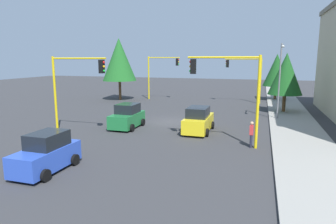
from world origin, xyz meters
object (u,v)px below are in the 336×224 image
Objects in this scene: tree_roadside_mid at (286,74)px; car_blue at (46,154)px; tree_roadside_far at (277,70)px; tree_opposite_side at (119,60)px; traffic_signal_far_right at (161,69)px; pedestrian_crossing at (251,134)px; car_yellow at (198,120)px; car_green at (127,117)px; traffic_signal_near_left at (230,83)px; street_lamp_curbside at (280,73)px; traffic_signal_near_right at (74,79)px; traffic_signal_far_left at (246,71)px.

car_blue is at bearing -30.58° from tree_roadside_mid.
tree_opposite_side is (6.00, -20.50, 1.40)m from tree_roadside_far.
tree_roadside_mid is (6.00, 15.73, -0.09)m from traffic_signal_far_right.
tree_roadside_mid reaches higher than pedestrian_crossing.
traffic_signal_far_right is 0.71× the size of tree_opposite_side.
tree_opposite_side is 2.02× the size of car_yellow.
tree_opposite_side is 17.91m from car_green.
traffic_signal_near_left is at bearing 42.90° from tree_opposite_side.
tree_opposite_side is 21.00m from car_yellow.
street_lamp_curbside reaches higher than tree_roadside_mid.
street_lamp_curbside is 4.47m from tree_roadside_mid.
tree_roadside_far reaches higher than tree_roadside_mid.
street_lamp_curbside reaches higher than traffic_signal_near_right.
car_blue is 10.01m from car_green.
tree_roadside_far is 0.75× the size of tree_opposite_side.
traffic_signal_far_left is 3.37× the size of pedestrian_crossing.
tree_roadside_mid reaches higher than traffic_signal_near_right.
tree_roadside_mid is 1.50× the size of car_yellow.
car_blue is at bearing -21.09° from tree_roadside_far.
traffic_signal_near_left is at bearing -8.94° from tree_roadside_far.
traffic_signal_near_left is 0.99× the size of traffic_signal_far_right.
traffic_signal_near_right reaches higher than car_green.
traffic_signal_far_right is 27.61m from car_blue.
traffic_signal_far_left is 1.59× the size of car_green.
traffic_signal_near_left is at bearing -19.87° from street_lamp_curbside.
car_blue is at bearing -48.85° from traffic_signal_near_left.
pedestrian_crossing is (-7.32, 9.75, 0.01)m from car_blue.
traffic_signal_far_right is at bearing -110.87° from tree_roadside_mid.
tree_roadside_mid is 14.54m from pedestrian_crossing.
traffic_signal_far_left is at bearing -144.41° from tree_roadside_mid.
traffic_signal_near_left is at bearing 90.00° from traffic_signal_near_right.
street_lamp_curbside is (-9.61, 14.92, 0.25)m from traffic_signal_near_right.
car_blue is (21.23, -12.54, -3.19)m from tree_roadside_mid.
traffic_signal_far_left is 0.92× the size of tree_roadside_mid.
traffic_signal_far_left is 16.89m from tree_opposite_side.
car_green is (-2.78, -8.50, -3.24)m from traffic_signal_near_left.
tree_roadside_mid is 1.68× the size of car_blue.
traffic_signal_far_right reaches higher than traffic_signal_near_left.
tree_opposite_side is (-18.00, -5.28, 1.41)m from traffic_signal_near_right.
traffic_signal_near_right is at bearing -90.00° from traffic_signal_near_left.
traffic_signal_far_right is 1.60× the size of car_blue.
tree_roadside_mid is 24.86m from car_blue.
car_blue is 12.19m from pedestrian_crossing.
tree_roadside_far is 21.41m from tree_opposite_side.
traffic_signal_near_right reaches higher than pedestrian_crossing.
street_lamp_curbside is (-9.61, 3.47, 0.21)m from traffic_signal_near_left.
street_lamp_curbside is 1.94× the size of car_green.
traffic_signal_far_left is 7.38m from tree_roadside_mid.
traffic_signal_near_right is 1.01× the size of traffic_signal_far_left.
street_lamp_curbside is at bearing 136.72° from car_yellow.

